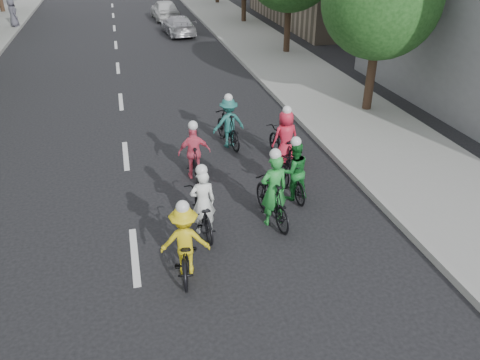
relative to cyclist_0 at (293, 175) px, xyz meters
name	(u,v)px	position (x,y,z in m)	size (l,w,h in m)	color
ground	(135,256)	(-4.06, -1.51, -0.63)	(120.00, 120.00, 0.00)	black
sidewalk_right	(311,85)	(3.94, 8.49, -0.56)	(4.00, 80.00, 0.15)	gray
curb_right	(268,88)	(1.99, 8.49, -0.54)	(0.18, 80.00, 0.18)	#999993
cyclist_0	(293,175)	(0.00, 0.00, 0.00)	(0.78, 1.66, 1.69)	black
cyclist_1	(194,156)	(-2.23, 1.70, -0.03)	(0.89, 1.59, 1.66)	black
cyclist_2	(285,142)	(0.46, 1.98, -0.03)	(0.94, 1.98, 1.74)	black
cyclist_3	(203,209)	(-2.47, -0.89, -0.08)	(0.69, 1.80, 1.70)	black
cyclist_4	(228,126)	(-0.87, 3.46, 0.03)	(1.09, 1.87, 1.71)	black
cyclist_5	(185,245)	(-3.06, -2.20, -0.03)	(1.05, 1.94, 1.66)	black
cyclist_6	(273,197)	(-0.85, -0.96, 0.03)	(0.72, 1.87, 1.91)	black
follow_car_lead	(178,25)	(-0.20, 20.31, -0.05)	(1.63, 4.02, 1.17)	#B5B4B9
follow_car_trail	(165,10)	(-0.41, 25.74, 0.07)	(1.66, 4.12, 1.40)	silver
spectator_2	(13,13)	(-10.36, 24.86, 0.39)	(0.85, 0.55, 1.74)	#4E4C59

